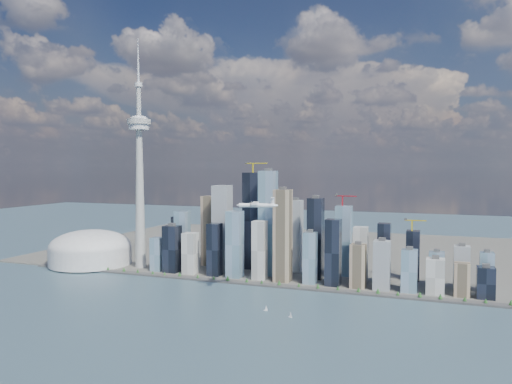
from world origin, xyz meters
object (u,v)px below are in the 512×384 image
(needle_tower, at_px, (140,171))
(sailboat_east, at_px, (290,315))
(sailboat_west, at_px, (266,309))
(dome_stadium, at_px, (90,250))
(airplane, at_px, (257,205))

(needle_tower, distance_m, sailboat_east, 566.60)
(sailboat_west, bearing_deg, needle_tower, 154.07)
(sailboat_west, bearing_deg, dome_stadium, 161.73)
(sailboat_east, bearing_deg, dome_stadium, -178.96)
(airplane, relative_size, sailboat_west, 7.11)
(airplane, xyz_separation_m, sailboat_west, (42.40, -70.08, -173.64))
(dome_stadium, distance_m, sailboat_west, 585.63)
(needle_tower, distance_m, airplane, 397.45)
(dome_stadium, relative_size, sailboat_east, 18.90)
(sailboat_east, bearing_deg, airplane, 158.43)
(dome_stadium, bearing_deg, sailboat_east, -22.06)
(dome_stadium, xyz_separation_m, sailboat_west, (542.11, -218.60, -35.96))
(dome_stadium, relative_size, airplane, 2.59)
(needle_tower, xyz_separation_m, airplane, (359.71, -158.52, -58.72))
(sailboat_west, bearing_deg, sailboat_east, -19.41)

